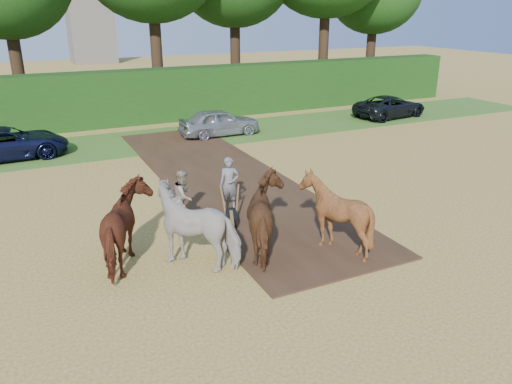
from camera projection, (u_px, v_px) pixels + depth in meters
ground at (271, 264)px, 12.99m from camera, size 120.00×120.00×0.00m
earth_strip at (223, 178)px, 19.51m from camera, size 4.50×17.00×0.05m
grass_verge at (142, 142)px, 24.82m from camera, size 50.00×5.00×0.03m
hedgerow at (121, 98)px, 28.11m from camera, size 46.00×1.60×3.00m
spectator_near at (184, 196)px, 15.37m from camera, size 0.99×1.02×1.66m
plough_team at (235, 219)px, 13.09m from camera, size 7.37×5.44×2.12m
parked_cars at (114, 132)px, 23.82m from camera, size 36.16×3.23×1.42m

